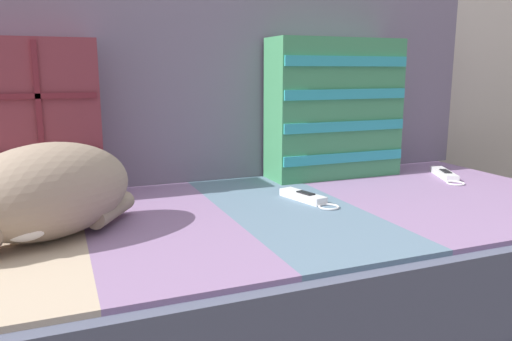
# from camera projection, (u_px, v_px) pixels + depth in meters

# --- Properties ---
(couch) EXTENTS (1.90, 0.89, 0.37)m
(couch) POSITION_uv_depth(u_px,v_px,m) (222.00, 285.00, 1.18)
(couch) COLOR #3D3838
(couch) RESTS_ON ground_plane
(sofa_backrest) EXTENTS (1.87, 0.14, 0.55)m
(sofa_backrest) POSITION_uv_depth(u_px,v_px,m) (179.00, 83.00, 1.42)
(sofa_backrest) COLOR slate
(sofa_backrest) RESTS_ON couch
(throw_pillow_quilted) EXTENTS (0.39, 0.14, 0.38)m
(throw_pillow_quilted) POSITION_uv_depth(u_px,v_px,m) (10.00, 123.00, 1.15)
(throw_pillow_quilted) COLOR brown
(throw_pillow_quilted) RESTS_ON couch
(throw_pillow_striped) EXTENTS (0.40, 0.14, 0.40)m
(throw_pillow_striped) POSITION_uv_depth(u_px,v_px,m) (334.00, 109.00, 1.46)
(throw_pillow_striped) COLOR #3D8956
(throw_pillow_striped) RESTS_ON couch
(sleeping_cat) EXTENTS (0.39, 0.34, 0.18)m
(sleeping_cat) POSITION_uv_depth(u_px,v_px,m) (39.00, 196.00, 0.91)
(sleeping_cat) COLOR gray
(sleeping_cat) RESTS_ON couch
(game_remote_near) EXTENTS (0.09, 0.19, 0.02)m
(game_remote_near) POSITION_uv_depth(u_px,v_px,m) (305.00, 197.00, 1.21)
(game_remote_near) COLOR white
(game_remote_near) RESTS_ON couch
(game_remote_far) EXTENTS (0.12, 0.20, 0.02)m
(game_remote_far) POSITION_uv_depth(u_px,v_px,m) (445.00, 174.00, 1.47)
(game_remote_far) COLOR white
(game_remote_far) RESTS_ON couch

